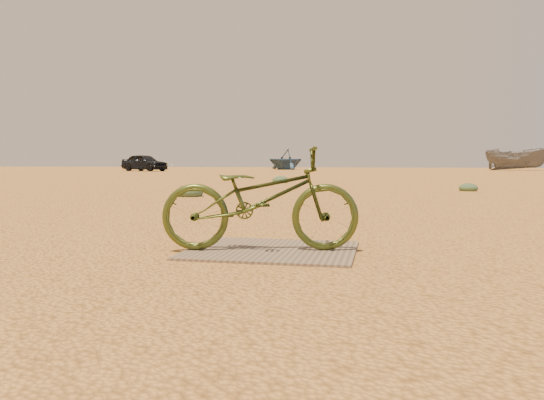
% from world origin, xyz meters
% --- Properties ---
extents(ground, '(120.00, 120.00, 0.00)m').
position_xyz_m(ground, '(0.00, 0.00, 0.00)').
color(ground, '#E49D4A').
rests_on(ground, ground).
extents(plywood_board, '(1.52, 1.27, 0.02)m').
position_xyz_m(plywood_board, '(0.19, -0.52, 0.01)').
color(plywood_board, '#7B6751').
rests_on(plywood_board, ground).
extents(bicycle, '(1.88, 0.97, 0.94)m').
position_xyz_m(bicycle, '(0.10, -0.59, 0.49)').
color(bicycle, '#3C491B').
rests_on(bicycle, plywood_board).
extents(car, '(4.28, 2.89, 1.35)m').
position_xyz_m(car, '(-17.37, 33.84, 0.68)').
color(car, black).
rests_on(car, ground).
extents(boat_near_left, '(4.97, 5.78, 1.01)m').
position_xyz_m(boat_near_left, '(-19.95, 41.80, 0.50)').
color(boat_near_left, white).
rests_on(boat_near_left, ground).
extents(boat_far_left, '(4.82, 4.87, 1.94)m').
position_xyz_m(boat_far_left, '(-7.62, 42.89, 0.97)').
color(boat_far_left, '#335172').
rests_on(boat_far_left, ground).
extents(boat_mid_right, '(5.46, 3.41, 1.98)m').
position_xyz_m(boat_mid_right, '(12.37, 43.49, 0.99)').
color(boat_mid_right, slate).
rests_on(boat_mid_right, ground).
extents(kale_a, '(0.63, 0.63, 0.35)m').
position_xyz_m(kale_a, '(-3.23, 6.44, 0.00)').
color(kale_a, '#4F6948').
rests_on(kale_a, ground).
extents(kale_b, '(0.51, 0.51, 0.28)m').
position_xyz_m(kale_b, '(3.50, 10.12, 0.00)').
color(kale_b, '#4F6948').
rests_on(kale_b, ground).
extents(kale_c, '(0.61, 0.61, 0.33)m').
position_xyz_m(kale_c, '(-2.59, 14.29, 0.00)').
color(kale_c, '#4F6948').
rests_on(kale_c, ground).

